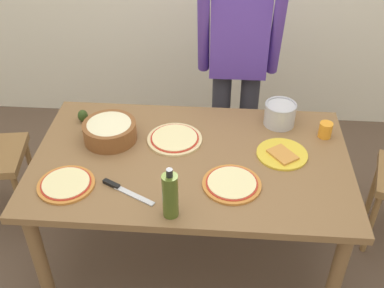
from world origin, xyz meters
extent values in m
plane|color=brown|center=(0.00, 0.00, 0.00)|extent=(8.00, 8.00, 0.00)
cube|color=brown|center=(0.00, 0.00, 0.74)|extent=(1.60, 0.96, 0.04)
cylinder|color=brown|center=(-0.72, -0.40, 0.36)|extent=(0.07, 0.07, 0.72)
cylinder|color=brown|center=(0.72, -0.40, 0.36)|extent=(0.07, 0.07, 0.72)
cylinder|color=brown|center=(-0.72, 0.40, 0.36)|extent=(0.07, 0.07, 0.72)
cylinder|color=brown|center=(0.72, 0.40, 0.36)|extent=(0.07, 0.07, 0.72)
cylinder|color=#2D2D38|center=(0.14, 0.76, 0.42)|extent=(0.12, 0.12, 0.85)
cylinder|color=#2D2D38|center=(0.32, 0.76, 0.42)|extent=(0.12, 0.12, 0.85)
cube|color=#56389E|center=(0.23, 0.76, 1.12)|extent=(0.34, 0.20, 0.55)
cylinder|color=#56389E|center=(0.02, 0.71, 1.12)|extent=(0.07, 0.21, 0.55)
cylinder|color=#56389E|center=(0.44, 0.71, 1.12)|extent=(0.07, 0.21, 0.55)
cylinder|color=olive|center=(-1.06, 0.14, 0.23)|extent=(0.04, 0.04, 0.45)
cylinder|color=olive|center=(-1.11, 0.47, 0.23)|extent=(0.04, 0.04, 0.45)
cylinder|color=olive|center=(1.13, 0.46, 0.23)|extent=(0.04, 0.04, 0.45)
cylinder|color=olive|center=(1.04, 0.13, 0.23)|extent=(0.04, 0.04, 0.45)
cylinder|color=beige|center=(-0.10, 0.14, 0.77)|extent=(0.29, 0.29, 0.01)
cylinder|color=#B22D1E|center=(-0.10, 0.14, 0.77)|extent=(0.26, 0.26, 0.00)
cylinder|color=beige|center=(-0.10, 0.14, 0.78)|extent=(0.24, 0.24, 0.00)
cylinder|color=#C67A33|center=(-0.57, -0.25, 0.77)|extent=(0.27, 0.27, 0.01)
cylinder|color=#B22D1E|center=(-0.57, -0.25, 0.77)|extent=(0.24, 0.24, 0.00)
cylinder|color=beige|center=(-0.57, -0.25, 0.78)|extent=(0.22, 0.22, 0.00)
cylinder|color=#C67A33|center=(0.21, -0.19, 0.77)|extent=(0.28, 0.28, 0.01)
cylinder|color=#B22D1E|center=(0.21, -0.19, 0.77)|extent=(0.25, 0.25, 0.00)
cylinder|color=beige|center=(0.21, -0.19, 0.78)|extent=(0.23, 0.23, 0.00)
cylinder|color=gold|center=(0.46, 0.06, 0.77)|extent=(0.26, 0.26, 0.01)
cube|color=#CC8438|center=(0.46, 0.04, 0.78)|extent=(0.16, 0.17, 0.01)
cylinder|color=brown|center=(-0.44, 0.13, 0.81)|extent=(0.28, 0.28, 0.10)
ellipsoid|color=beige|center=(-0.44, 0.13, 0.85)|extent=(0.25, 0.25, 0.05)
cylinder|color=#47561E|center=(-0.06, -0.40, 0.87)|extent=(0.07, 0.07, 0.22)
cylinder|color=black|center=(-0.06, -0.40, 1.00)|extent=(0.03, 0.03, 0.04)
cylinder|color=#B7B7BC|center=(0.46, 0.34, 0.82)|extent=(0.17, 0.17, 0.12)
torus|color=#A5A5AD|center=(0.46, 0.34, 0.88)|extent=(0.17, 0.17, 0.01)
cylinder|color=orange|center=(0.70, 0.24, 0.80)|extent=(0.07, 0.07, 0.08)
cube|color=silver|center=(-0.24, -0.30, 0.76)|extent=(0.21, 0.13, 0.01)
cube|color=black|center=(-0.36, -0.23, 0.77)|extent=(0.09, 0.06, 0.02)
ellipsoid|color=#2D4219|center=(-0.63, 0.29, 0.80)|extent=(0.06, 0.06, 0.07)
camera|label=1|loc=(0.14, -1.85, 2.25)|focal=43.95mm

